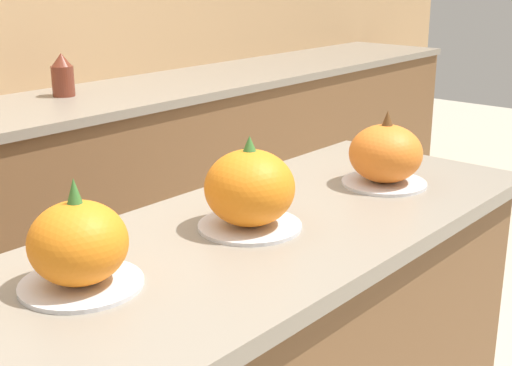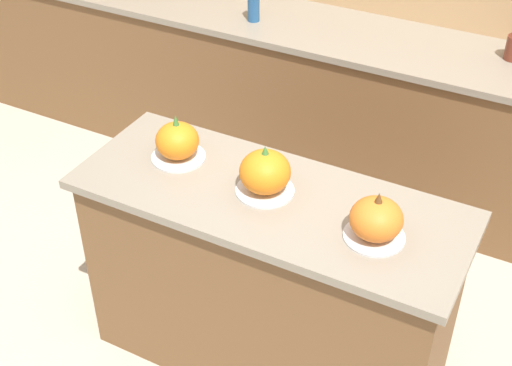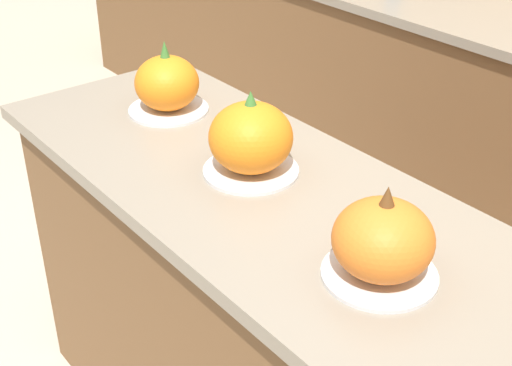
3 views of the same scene
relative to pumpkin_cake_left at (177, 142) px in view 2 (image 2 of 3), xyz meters
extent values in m
plane|color=#BCB29E|center=(0.43, -0.05, -0.97)|extent=(12.00, 12.00, 0.00)
cube|color=brown|center=(0.43, -0.05, -0.54)|extent=(1.42, 0.51, 0.86)
cube|color=gray|center=(0.43, -0.05, -0.09)|extent=(1.48, 0.57, 0.03)
cube|color=brown|center=(0.43, 1.35, -0.53)|extent=(6.00, 0.56, 0.88)
cube|color=gray|center=(0.43, 1.35, -0.07)|extent=(6.00, 0.60, 0.03)
cylinder|color=silver|center=(0.00, 0.00, -0.07)|extent=(0.21, 0.21, 0.01)
ellipsoid|color=orange|center=(0.00, 0.00, 0.01)|extent=(0.17, 0.17, 0.14)
cone|color=#38702D|center=(0.00, 0.00, 0.10)|extent=(0.03, 0.03, 0.05)
cylinder|color=silver|center=(0.40, -0.03, -0.07)|extent=(0.22, 0.22, 0.01)
ellipsoid|color=orange|center=(0.40, -0.03, 0.01)|extent=(0.19, 0.19, 0.16)
cone|color=#38702D|center=(0.40, -0.03, 0.11)|extent=(0.03, 0.03, 0.03)
cylinder|color=silver|center=(0.84, -0.09, -0.07)|extent=(0.21, 0.21, 0.01)
ellipsoid|color=orange|center=(0.84, -0.09, 0.01)|extent=(0.18, 0.18, 0.14)
cone|color=brown|center=(0.84, -0.09, 0.09)|extent=(0.03, 0.03, 0.04)
cylinder|color=#235184|center=(-0.34, 1.26, 0.04)|extent=(0.06, 0.06, 0.18)
camera|label=1|loc=(-0.65, -0.95, 0.46)|focal=50.00mm
camera|label=2|loc=(1.35, -1.90, 1.50)|focal=50.00mm
camera|label=3|loc=(1.51, -0.90, 0.71)|focal=50.00mm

